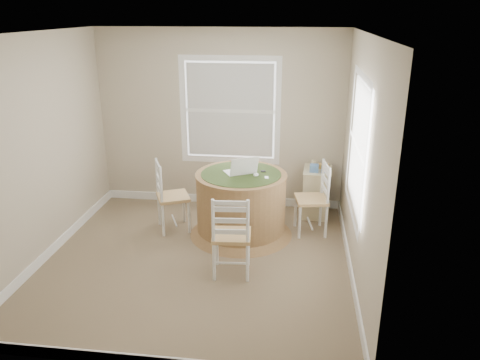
# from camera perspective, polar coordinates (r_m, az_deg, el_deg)

# --- Properties ---
(room) EXTENTS (3.64, 3.64, 2.64)m
(room) POSITION_cam_1_polar(r_m,az_deg,el_deg) (5.29, -3.58, 3.31)
(room) COLOR #8A7558
(room) RESTS_ON ground
(round_table) EXTENTS (1.36, 1.36, 0.85)m
(round_table) POSITION_cam_1_polar(r_m,az_deg,el_deg) (6.11, 0.13, -2.65)
(round_table) COLOR olive
(round_table) RESTS_ON ground
(chair_left) EXTENTS (0.54, 0.55, 0.95)m
(chair_left) POSITION_cam_1_polar(r_m,az_deg,el_deg) (6.31, -8.17, -1.99)
(chair_left) COLOR white
(chair_left) RESTS_ON ground
(chair_near) EXTENTS (0.45, 0.43, 0.95)m
(chair_near) POSITION_cam_1_polar(r_m,az_deg,el_deg) (5.21, -1.04, -6.72)
(chair_near) COLOR white
(chair_near) RESTS_ON ground
(chair_right) EXTENTS (0.46, 0.48, 0.95)m
(chair_right) POSITION_cam_1_polar(r_m,az_deg,el_deg) (6.23, 8.69, -2.31)
(chair_right) COLOR white
(chair_right) RESTS_ON ground
(laptop) EXTENTS (0.48, 0.46, 0.26)m
(laptop) POSITION_cam_1_polar(r_m,az_deg,el_deg) (5.99, 0.10, 1.16)
(laptop) COLOR white
(laptop) RESTS_ON round_table
(mouse) EXTENTS (0.08, 0.12, 0.04)m
(mouse) POSITION_cam_1_polar(r_m,az_deg,el_deg) (5.91, 1.96, 0.65)
(mouse) COLOR white
(mouse) RESTS_ON round_table
(phone) EXTENTS (0.06, 0.10, 0.02)m
(phone) POSITION_cam_1_polar(r_m,az_deg,el_deg) (5.84, 3.26, 0.26)
(phone) COLOR #B7BABF
(phone) RESTS_ON round_table
(keys) EXTENTS (0.07, 0.06, 0.02)m
(keys) POSITION_cam_1_polar(r_m,az_deg,el_deg) (6.05, 2.84, 1.03)
(keys) COLOR black
(keys) RESTS_ON round_table
(corner_chest) EXTENTS (0.42, 0.55, 0.70)m
(corner_chest) POSITION_cam_1_polar(r_m,az_deg,el_deg) (6.82, 9.28, -1.47)
(corner_chest) COLOR beige
(corner_chest) RESTS_ON ground
(tissue_box) EXTENTS (0.13, 0.13, 0.10)m
(tissue_box) POSITION_cam_1_polar(r_m,az_deg,el_deg) (6.59, 9.07, 1.46)
(tissue_box) COLOR #5A8ACE
(tissue_box) RESTS_ON corner_chest
(box_yellow) EXTENTS (0.16, 0.11, 0.06)m
(box_yellow) POSITION_cam_1_polar(r_m,az_deg,el_deg) (6.75, 10.11, 1.67)
(box_yellow) COLOR gold
(box_yellow) RESTS_ON corner_chest
(box_blue) EXTENTS (0.08, 0.08, 0.12)m
(box_blue) POSITION_cam_1_polar(r_m,az_deg,el_deg) (6.59, 10.18, 1.47)
(box_blue) COLOR #335E9B
(box_blue) RESTS_ON corner_chest
(cup_cream) EXTENTS (0.07, 0.07, 0.09)m
(cup_cream) POSITION_cam_1_polar(r_m,az_deg,el_deg) (6.80, 9.02, 2.01)
(cup_cream) COLOR beige
(cup_cream) RESTS_ON corner_chest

